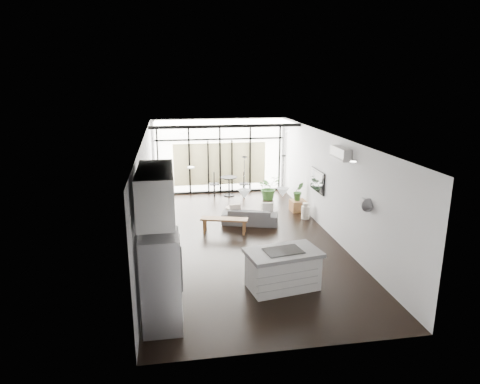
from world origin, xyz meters
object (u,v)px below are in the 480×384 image
object	(u,v)px
sofa	(250,214)
pouf	(234,213)
console_bench	(224,225)
tv	(317,181)
milk_can	(305,211)
fridge	(161,282)
island	(283,269)

from	to	relation	value
sofa	pouf	size ratio (longest dim) A/B	3.40
console_bench	tv	world-z (taller)	tv
sofa	milk_can	world-z (taller)	sofa
tv	console_bench	bearing A→B (deg)	-170.95
sofa	milk_can	distance (m)	1.81
milk_can	pouf	bearing A→B (deg)	171.57
fridge	sofa	xyz separation A→B (m)	(2.55, 5.11, -0.55)
pouf	tv	distance (m)	2.76
sofa	tv	size ratio (longest dim) A/B	1.51
island	fridge	distance (m)	2.73
tv	sofa	bearing A→B (deg)	175.36
island	fridge	world-z (taller)	fridge
fridge	console_bench	bearing A→B (deg)	69.45
sofa	console_bench	world-z (taller)	sofa
console_bench	milk_can	world-z (taller)	milk_can
island	milk_can	bearing A→B (deg)	56.27
console_bench	pouf	distance (m)	1.22
island	milk_can	xyz separation A→B (m)	(1.87, 4.26, -0.16)
milk_can	tv	bearing A→B (deg)	-59.59
pouf	console_bench	bearing A→B (deg)	-110.89
fridge	milk_can	size ratio (longest dim) A/B	3.43
sofa	tv	xyz separation A→B (m)	(2.01, -0.16, 0.98)
pouf	milk_can	bearing A→B (deg)	-8.43
sofa	pouf	world-z (taller)	sofa
fridge	console_bench	size ratio (longest dim) A/B	1.30
milk_can	tv	xyz separation A→B (m)	(0.21, -0.36, 1.05)
sofa	console_bench	size ratio (longest dim) A/B	1.24
pouf	tv	world-z (taller)	tv
fridge	milk_can	distance (m)	6.89
island	sofa	size ratio (longest dim) A/B	0.91
sofa	pouf	xyz separation A→B (m)	(-0.42, 0.52, -0.13)
milk_can	tv	distance (m)	1.13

